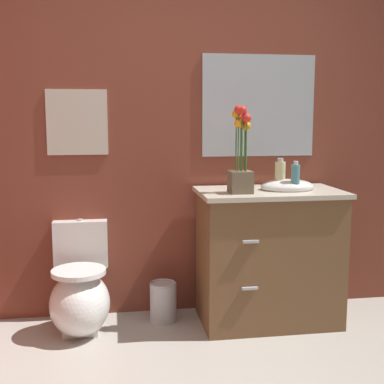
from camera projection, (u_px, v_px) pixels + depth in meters
name	position (u px, v px, depth m)	size (l,w,h in m)	color
wall_back	(212.00, 135.00, 3.58)	(4.48, 0.05, 2.50)	brown
toilet	(80.00, 295.00, 3.29)	(0.38, 0.59, 0.69)	white
vanity_cabinet	(269.00, 255.00, 3.43)	(0.94, 0.56, 1.08)	brown
flower_vase	(241.00, 160.00, 3.21)	(0.14, 0.14, 0.55)	brown
soap_bottle	(280.00, 175.00, 3.37)	(0.07, 0.07, 0.21)	beige
lotion_bottle	(295.00, 177.00, 3.30)	(0.06, 0.06, 0.20)	teal
trash_bin	(163.00, 302.00, 3.47)	(0.18, 0.18, 0.27)	#B7B7BC
wall_poster	(77.00, 122.00, 3.40)	(0.40, 0.01, 0.43)	beige
wall_mirror	(259.00, 106.00, 3.57)	(0.80, 0.01, 0.70)	#B2BCC6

